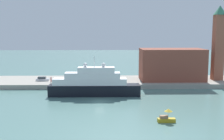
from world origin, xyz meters
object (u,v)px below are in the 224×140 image
object	(u,v)px
harbor_building	(172,64)
bell_tower	(218,41)
large_yacht	(93,84)
person_figure	(51,80)
mooring_bollard	(107,83)
parked_car	(42,79)
small_motorboat	(166,117)

from	to	relation	value
harbor_building	bell_tower	xyz separation A→B (m)	(15.84, -0.25, 8.20)
large_yacht	person_figure	world-z (taller)	large_yacht
bell_tower	mooring_bollard	size ratio (longest dim) A/B	38.95
parked_car	person_figure	world-z (taller)	person_figure
large_yacht	harbor_building	size ratio (longest dim) A/B	1.20
small_motorboat	person_figure	size ratio (longest dim) A/B	2.02
parked_car	person_figure	bearing A→B (deg)	-35.45
small_motorboat	mooring_bollard	distance (m)	36.02
large_yacht	bell_tower	distance (m)	47.00
bell_tower	parked_car	size ratio (longest dim) A/B	5.82
small_motorboat	harbor_building	distance (m)	43.08
person_figure	mooring_bollard	bearing A→B (deg)	-11.66
large_yacht	small_motorboat	distance (m)	28.91
large_yacht	small_motorboat	world-z (taller)	large_yacht
harbor_building	parked_car	bearing A→B (deg)	-178.51
harbor_building	mooring_bollard	xyz separation A→B (m)	(-22.37, -7.46, -5.08)
bell_tower	small_motorboat	bearing A→B (deg)	-122.48
small_motorboat	person_figure	xyz separation A→B (m)	(-30.69, 37.80, 1.24)
mooring_bollard	small_motorboat	bearing A→B (deg)	-70.51
bell_tower	large_yacht	bearing A→B (deg)	-157.86
small_motorboat	mooring_bollard	xyz separation A→B (m)	(-12.01, 33.95, 0.74)
large_yacht	harbor_building	xyz separation A→B (m)	(26.31, 17.39, 3.59)
bell_tower	parked_car	xyz separation A→B (m)	(-60.33, -0.90, -13.03)
small_motorboat	parked_car	world-z (taller)	parked_car
small_motorboat	harbor_building	bearing A→B (deg)	75.95
person_figure	parked_car	bearing A→B (deg)	144.55
person_figure	large_yacht	bearing A→B (deg)	-43.09
harbor_building	mooring_bollard	world-z (taller)	harbor_building
harbor_building	person_figure	xyz separation A→B (m)	(-41.05, -3.60, -4.58)
large_yacht	small_motorboat	xyz separation A→B (m)	(15.95, -24.01, -2.23)
parked_car	person_figure	distance (m)	4.23
harbor_building	small_motorboat	bearing A→B (deg)	-104.05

